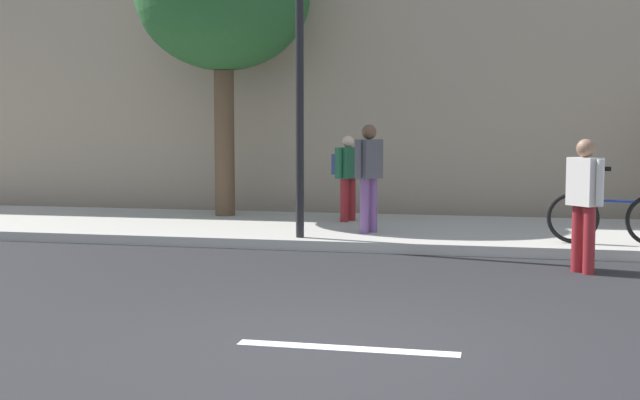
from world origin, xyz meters
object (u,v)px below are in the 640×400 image
at_px(traffic_light, 298,31).
at_px(bicycle_leaning, 612,217).
at_px(pedestrian_tallest, 584,196).
at_px(pedestrian_with_bag, 369,170).
at_px(pedestrian_near_pole, 347,170).

xyz_separation_m(traffic_light, bicycle_leaning, (4.44, 0.30, -2.65)).
bearing_deg(traffic_light, pedestrian_tallest, -17.86).
bearing_deg(pedestrian_tallest, pedestrian_with_bag, 144.73).
distance_m(pedestrian_tallest, pedestrian_with_bag, 3.66).
relative_size(pedestrian_near_pole, bicycle_leaning, 0.85).
relative_size(pedestrian_tallest, pedestrian_near_pole, 1.09).
xyz_separation_m(pedestrian_tallest, pedestrian_near_pole, (-3.61, 3.64, 0.10)).
relative_size(pedestrian_with_bag, bicycle_leaning, 0.95).
height_order(traffic_light, pedestrian_near_pole, traffic_light).
relative_size(pedestrian_tallest, bicycle_leaning, 0.93).
bearing_deg(pedestrian_near_pole, bicycle_leaning, -26.67).
height_order(traffic_light, bicycle_leaning, traffic_light).
bearing_deg(pedestrian_tallest, bicycle_leaning, 70.77).
relative_size(traffic_light, pedestrian_near_pole, 3.02).
relative_size(traffic_light, pedestrian_with_bag, 2.69).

